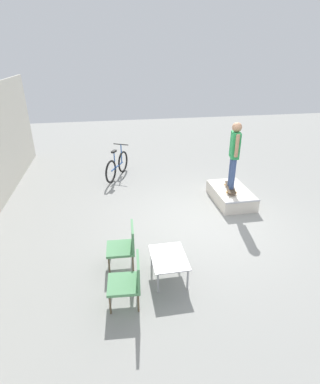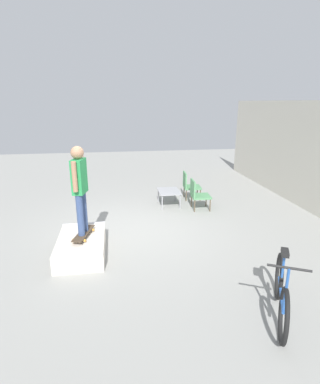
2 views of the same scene
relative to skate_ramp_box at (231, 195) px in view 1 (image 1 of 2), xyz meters
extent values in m
plane|color=gray|center=(-0.95, 1.07, -0.18)|extent=(24.00, 24.00, 0.00)
cube|color=silver|center=(0.00, 0.00, 0.00)|extent=(1.50, 0.92, 0.35)
cylinder|color=#B7B7BC|center=(-0.74, 0.00, 0.18)|extent=(0.05, 0.92, 0.05)
cube|color=#473828|center=(-0.04, 0.06, 0.26)|extent=(0.84, 0.41, 0.02)
cylinder|color=gold|center=(0.23, 0.10, 0.23)|extent=(0.06, 0.04, 0.05)
cylinder|color=gold|center=(0.17, -0.12, 0.23)|extent=(0.06, 0.04, 0.05)
cylinder|color=gold|center=(-0.25, 0.23, 0.23)|extent=(0.06, 0.04, 0.05)
cylinder|color=gold|center=(-0.31, 0.01, 0.23)|extent=(0.06, 0.04, 0.05)
cylinder|color=#384C7A|center=(-0.15, 0.08, 0.69)|extent=(0.13, 0.13, 0.83)
cylinder|color=#384C7A|center=(0.07, 0.03, 0.69)|extent=(0.13, 0.13, 0.83)
cube|color=#28934C|center=(-0.04, 0.06, 1.43)|extent=(0.41, 0.28, 0.66)
cylinder|color=#A87A5B|center=(-0.27, 0.11, 1.48)|extent=(0.09, 0.09, 0.56)
cylinder|color=#A87A5B|center=(0.20, 0.00, 1.48)|extent=(0.09, 0.09, 0.56)
sphere|color=#A87A5B|center=(-0.04, 0.06, 1.89)|extent=(0.24, 0.24, 0.24)
cube|color=#9E9EA3|center=(-2.69, 2.28, 0.26)|extent=(0.83, 0.62, 0.02)
cylinder|color=#9E9EA3|center=(-3.05, 2.03, 0.04)|extent=(0.04, 0.04, 0.43)
cylinder|color=#9E9EA3|center=(-2.32, 2.03, 0.04)|extent=(0.04, 0.04, 0.43)
cylinder|color=#9E9EA3|center=(-3.05, 2.54, 0.04)|extent=(0.04, 0.04, 0.43)
cylinder|color=#9E9EA3|center=(-2.32, 2.54, 0.04)|extent=(0.04, 0.04, 0.43)
cylinder|color=brown|center=(-2.93, 3.32, 0.00)|extent=(0.03, 0.03, 0.36)
cylinder|color=brown|center=(-3.37, 3.36, 0.00)|extent=(0.03, 0.03, 0.36)
cylinder|color=brown|center=(-2.96, 2.88, 0.00)|extent=(0.03, 0.03, 0.36)
cylinder|color=brown|center=(-3.40, 2.92, 0.00)|extent=(0.03, 0.03, 0.36)
cube|color=#569360|center=(-3.17, 3.12, 0.21)|extent=(0.56, 0.56, 0.05)
cube|color=#569360|center=(-3.18, 2.88, 0.46)|extent=(0.52, 0.08, 0.45)
cylinder|color=brown|center=(-1.97, 3.33, 0.00)|extent=(0.03, 0.03, 0.36)
cylinder|color=brown|center=(-2.41, 3.35, 0.00)|extent=(0.03, 0.03, 0.36)
cylinder|color=brown|center=(-2.00, 2.89, 0.00)|extent=(0.03, 0.03, 0.36)
cylinder|color=brown|center=(-2.44, 2.91, 0.00)|extent=(0.03, 0.03, 0.36)
cube|color=#569360|center=(-2.20, 3.12, 0.21)|extent=(0.55, 0.55, 0.05)
cube|color=#569360|center=(-2.22, 2.88, 0.46)|extent=(0.52, 0.07, 0.45)
torus|color=black|center=(2.73, 2.76, 0.18)|extent=(0.67, 0.38, 0.72)
torus|color=black|center=(1.88, 3.19, 0.18)|extent=(0.67, 0.38, 0.72)
cylinder|color=#2856A3|center=(2.30, 2.98, 0.18)|extent=(0.79, 0.42, 0.04)
cylinder|color=#2856A3|center=(2.15, 3.05, 0.45)|extent=(0.04, 0.04, 0.53)
cube|color=black|center=(2.15, 3.05, 0.74)|extent=(0.24, 0.19, 0.06)
cylinder|color=#2856A3|center=(2.64, 2.81, 0.50)|extent=(0.04, 0.04, 0.63)
cylinder|color=black|center=(2.64, 2.81, 0.81)|extent=(0.26, 0.48, 0.03)
camera|label=1|loc=(-6.91, 3.19, 3.60)|focal=28.00mm
camera|label=2|loc=(5.62, 0.72, 2.78)|focal=28.00mm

